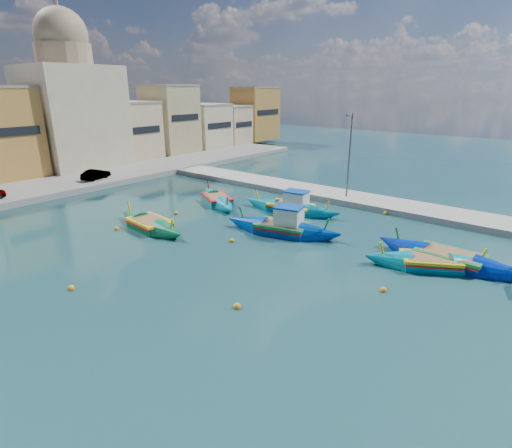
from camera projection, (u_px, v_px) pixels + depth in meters
ground at (298, 292)px, 20.87m from camera, size 160.00×160.00×0.00m
east_quay at (413, 209)px, 34.09m from camera, size 4.00×70.00×0.50m
north_quay at (27, 192)px, 39.64m from camera, size 80.00×8.00×0.60m
north_townhouses at (51, 133)px, 47.39m from camera, size 83.20×7.87×10.19m
church_block at (71, 102)px, 49.11m from camera, size 10.00×10.00×19.10m
quay_street_lamp at (349, 155)px, 35.89m from camera, size 1.18×0.16×8.00m
luzzu_turquoise_cabin at (291, 208)px, 34.11m from camera, size 3.22×9.42×2.97m
luzzu_blue_cabin at (282, 228)px, 29.08m from camera, size 4.36×9.46×3.25m
luzzu_cyan_mid at (217, 201)px, 36.66m from camera, size 5.93×8.38×2.51m
luzzu_green at (150, 225)px, 30.09m from camera, size 2.90×8.42×2.60m
luzzu_blue_south at (449, 260)px, 24.10m from camera, size 2.68×9.44×2.69m
luzzu_cyan_south at (430, 263)px, 23.62m from camera, size 5.58×7.90×2.47m
mooring_buoys at (231, 247)px, 26.56m from camera, size 23.60×19.70×0.36m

